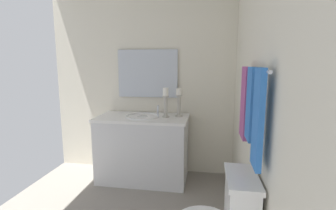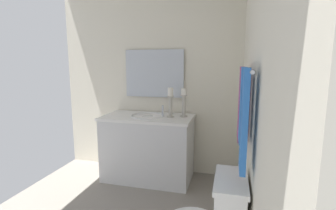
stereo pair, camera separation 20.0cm
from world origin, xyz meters
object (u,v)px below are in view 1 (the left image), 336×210
(sink_basin, at_px, (143,120))
(towel_near_corner, at_px, (258,119))
(mirror, at_px, (148,74))
(candle_holder_short, at_px, (166,101))
(towel_near_vanity, at_px, (244,103))
(vanity_cabinet, at_px, (143,148))
(towel_center, at_px, (250,104))
(towel_bar, at_px, (255,70))
(candle_holder_tall, at_px, (179,102))

(sink_basin, relative_size, towel_near_corner, 0.73)
(sink_basin, xyz_separation_m, mirror, (-0.28, -0.00, 0.54))
(candle_holder_short, distance_m, towel_near_vanity, 1.22)
(mirror, height_order, towel_near_corner, mirror)
(vanity_cabinet, xyz_separation_m, towel_center, (1.19, 1.04, 0.76))
(towel_bar, bearing_deg, towel_near_corner, -3.95)
(towel_bar, bearing_deg, towel_center, -90.00)
(vanity_cabinet, height_order, mirror, mirror)
(mirror, bearing_deg, candle_holder_short, 46.61)
(sink_basin, relative_size, candle_holder_short, 1.15)
(vanity_cabinet, height_order, candle_holder_tall, candle_holder_tall)
(sink_basin, distance_m, candle_holder_short, 0.36)
(mirror, height_order, towel_near_vanity, mirror)
(candle_holder_short, bearing_deg, towel_near_vanity, 38.67)
(towel_near_vanity, bearing_deg, candle_holder_short, -141.33)
(mirror, bearing_deg, towel_center, 35.17)
(mirror, relative_size, towel_near_corner, 1.41)
(candle_holder_tall, xyz_separation_m, towel_near_vanity, (1.00, 0.61, 0.16))
(vanity_cabinet, xyz_separation_m, towel_near_corner, (1.45, 1.04, 0.72))
(towel_near_vanity, bearing_deg, vanity_cabinet, -131.89)
(candle_holder_tall, distance_m, towel_near_corner, 1.65)
(towel_bar, distance_m, towel_near_corner, 0.36)
(sink_basin, xyz_separation_m, towel_bar, (1.19, 1.05, 0.62))
(sink_basin, relative_size, candle_holder_tall, 1.19)
(sink_basin, relative_size, towel_bar, 0.51)
(candle_holder_tall, height_order, towel_near_vanity, towel_near_vanity)
(towel_near_corner, bearing_deg, towel_near_vanity, 180.00)
(towel_near_vanity, distance_m, towel_near_corner, 0.52)
(vanity_cabinet, height_order, towel_center, towel_center)
(sink_basin, xyz_separation_m, candle_holder_short, (-0.02, 0.28, 0.23))
(towel_bar, height_order, towel_near_corner, towel_near_corner)
(mirror, bearing_deg, candle_holder_tall, 64.22)
(mirror, distance_m, candle_holder_short, 0.50)
(towel_center, distance_m, towel_near_corner, 0.26)
(candle_holder_tall, bearing_deg, candle_holder_short, -68.69)
(vanity_cabinet, relative_size, towel_near_corner, 2.00)
(sink_basin, distance_m, towel_center, 1.63)
(candle_holder_tall, xyz_separation_m, towel_center, (1.26, 0.61, 0.19))
(mirror, distance_m, towel_near_corner, 2.02)
(candle_holder_tall, relative_size, towel_near_corner, 0.62)
(vanity_cabinet, relative_size, candle_holder_tall, 3.24)
(mirror, height_order, towel_center, mirror)
(towel_center, xyz_separation_m, towel_near_corner, (0.26, 0.00, -0.04))
(candle_holder_tall, relative_size, towel_near_vanity, 0.64)
(mirror, xyz_separation_m, candle_holder_short, (0.26, 0.28, -0.31))
(mirror, relative_size, candle_holder_short, 2.21)
(mirror, distance_m, towel_center, 1.80)
(candle_holder_short, bearing_deg, towel_near_corner, 27.28)
(mirror, bearing_deg, vanity_cabinet, -0.01)
(candle_holder_tall, height_order, candle_holder_short, candle_holder_short)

